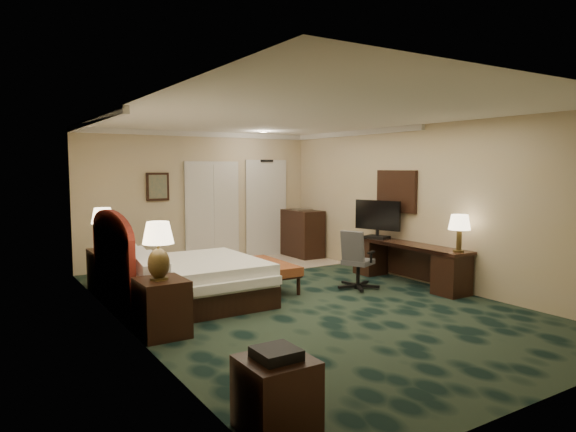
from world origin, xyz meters
TOP-DOWN VIEW (x-y plane):
  - floor at (0.00, 0.00)m, footprint 5.00×7.50m
  - ceiling at (0.00, 0.00)m, footprint 5.00×7.50m
  - wall_back at (0.00, 3.75)m, footprint 5.00×0.00m
  - wall_front at (0.00, -3.75)m, footprint 5.00×0.00m
  - wall_left at (-2.50, 0.00)m, footprint 0.00×7.50m
  - wall_right at (2.50, 0.00)m, footprint 0.00×7.50m
  - crown_molding at (0.00, 0.00)m, footprint 5.00×7.50m
  - tile_patch at (0.90, 2.90)m, footprint 3.20×1.70m
  - headboard at (-2.44, 1.00)m, footprint 0.12×2.00m
  - entry_door at (1.55, 3.72)m, footprint 1.02×0.06m
  - closet_doors at (0.25, 3.71)m, footprint 1.20×0.06m
  - wall_art at (-0.90, 3.71)m, footprint 0.45×0.06m
  - wall_mirror at (2.46, 0.60)m, footprint 0.05×0.95m
  - bed at (-1.41, 0.79)m, footprint 1.98×1.83m
  - nightstand_near at (-2.21, -0.36)m, footprint 0.54×0.62m
  - nightstand_far at (-2.22, 2.31)m, footprint 0.53×0.60m
  - lamp_near at (-2.24, -0.37)m, footprint 0.46×0.46m
  - lamp_far at (-2.25, 2.35)m, footprint 0.42×0.42m
  - bed_bench at (0.03, 0.95)m, footprint 0.50×1.34m
  - side_table at (-2.21, -2.97)m, footprint 0.52×0.52m
  - desk at (2.22, 0.06)m, footprint 0.51×2.39m
  - tv at (2.20, 0.80)m, footprint 0.35×0.87m
  - desk_lamp at (2.23, -0.99)m, footprint 0.42×0.42m
  - desk_chair at (1.27, 0.22)m, footprint 0.73×0.71m
  - minibar at (2.18, 3.20)m, footprint 0.55×0.98m

SIDE VIEW (x-z plane):
  - floor at x=0.00m, z-range 0.00..0.00m
  - tile_patch at x=0.90m, z-range 0.00..0.01m
  - bed_bench at x=0.03m, z-range 0.00..0.45m
  - side_table at x=-2.21m, z-range 0.00..0.56m
  - bed at x=-1.41m, z-range 0.00..0.63m
  - nightstand_far at x=-2.22m, z-range 0.00..0.66m
  - nightstand_near at x=-2.21m, z-range 0.00..0.67m
  - desk at x=2.22m, z-range 0.00..0.69m
  - desk_chair at x=1.27m, z-range 0.00..0.97m
  - minibar at x=2.18m, z-range 0.00..1.04m
  - headboard at x=-2.44m, z-range 0.00..1.40m
  - desk_lamp at x=2.23m, z-range 0.69..1.27m
  - lamp_far at x=-2.25m, z-range 0.66..1.33m
  - lamp_near at x=-2.24m, z-range 0.67..1.35m
  - tv at x=2.20m, z-range 0.69..1.38m
  - entry_door at x=1.55m, z-range -0.04..2.14m
  - closet_doors at x=0.25m, z-range 0.00..2.10m
  - wall_back at x=0.00m, z-range 0.00..2.70m
  - wall_front at x=0.00m, z-range 0.00..2.70m
  - wall_left at x=-2.50m, z-range 0.00..2.70m
  - wall_right at x=2.50m, z-range 0.00..2.70m
  - wall_mirror at x=2.46m, z-range 1.18..1.93m
  - wall_art at x=-0.90m, z-range 1.33..1.88m
  - crown_molding at x=0.00m, z-range 2.60..2.70m
  - ceiling at x=0.00m, z-range 2.70..2.70m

